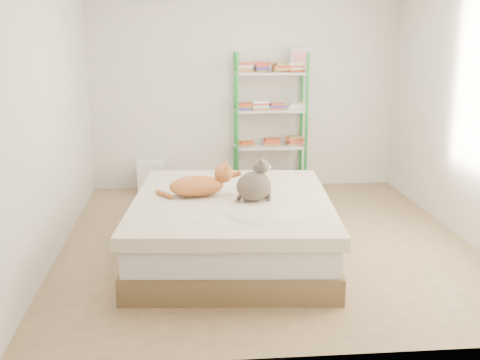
{
  "coord_description": "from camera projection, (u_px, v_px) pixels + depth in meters",
  "views": [
    {
      "loc": [
        -0.74,
        -5.37,
        1.95
      ],
      "look_at": [
        -0.25,
        -0.07,
        0.62
      ],
      "focal_mm": 45.0,
      "sensor_mm": 36.0,
      "label": 1
    }
  ],
  "objects": [
    {
      "name": "cardboard_box",
      "position": [
        291.0,
        200.0,
        6.46
      ],
      "size": [
        0.64,
        0.68,
        0.41
      ],
      "rotation": [
        0.0,
        0.0,
        -0.58
      ],
      "color": "#A37442",
      "rests_on": "ground"
    },
    {
      "name": "shelf_unit",
      "position": [
        271.0,
        122.0,
        7.37
      ],
      "size": [
        0.91,
        0.36,
        1.74
      ],
      "color": "green",
      "rests_on": "ground"
    },
    {
      "name": "bed",
      "position": [
        232.0,
        227.0,
        5.28
      ],
      "size": [
        1.86,
        2.25,
        0.54
      ],
      "rotation": [
        0.0,
        0.0,
        -0.09
      ],
      "color": "brown",
      "rests_on": "ground"
    },
    {
      "name": "orange_cat",
      "position": [
        197.0,
        183.0,
        5.25
      ],
      "size": [
        0.6,
        0.37,
        0.23
      ],
      "primitive_type": null,
      "rotation": [
        0.0,
        0.0,
        0.12
      ],
      "color": "#CA5F30",
      "rests_on": "bed"
    },
    {
      "name": "room",
      "position": [
        267.0,
        105.0,
        5.42
      ],
      "size": [
        3.81,
        4.21,
        2.61
      ],
      "color": "tan",
      "rests_on": "ground"
    },
    {
      "name": "white_bin",
      "position": [
        151.0,
        177.0,
        7.37
      ],
      "size": [
        0.35,
        0.31,
        0.39
      ],
      "rotation": [
        0.0,
        0.0,
        -0.04
      ],
      "color": "white",
      "rests_on": "ground"
    },
    {
      "name": "grey_cat",
      "position": [
        254.0,
        180.0,
        5.08
      ],
      "size": [
        0.39,
        0.35,
        0.37
      ],
      "primitive_type": null,
      "rotation": [
        0.0,
        0.0,
        1.84
      ],
      "color": "brown",
      "rests_on": "bed"
    }
  ]
}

